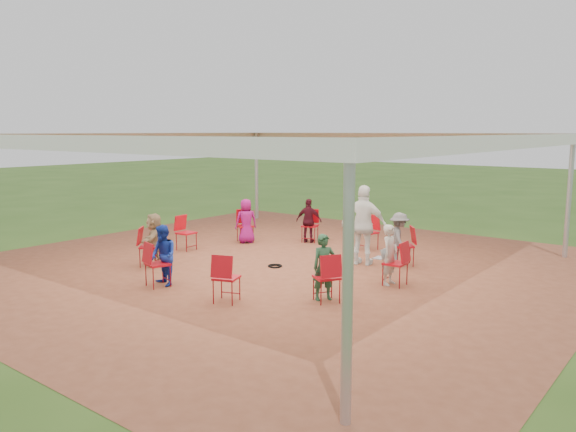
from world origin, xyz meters
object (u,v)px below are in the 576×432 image
Objects in this scene: chair_7 at (158,264)px; chair_1 at (404,246)px; chair_2 at (368,233)px; chair_8 at (226,278)px; chair_4 at (245,226)px; person_seated_0 at (390,255)px; chair_3 at (310,226)px; cable_coil at (275,266)px; person_seated_4 at (154,240)px; chair_0 at (395,264)px; person_seated_5 at (163,255)px; chair_9 at (327,278)px; standing_person at (364,225)px; chair_5 at (186,233)px; person_seated_3 at (246,221)px; laptop at (382,256)px; chair_6 at (149,247)px; person_seated_6 at (324,267)px; person_seated_1 at (399,239)px; person_seated_2 at (309,221)px.

chair_1 is at bearing 72.00° from chair_7.
chair_8 is at bearing 108.00° from chair_2.
chair_4 is 0.74× the size of person_seated_0.
cable_coil is at bearing 89.89° from chair_3.
chair_4 is at bearing 145.66° from person_seated_4.
chair_0 is at bearing 71.61° from person_seated_4.
chair_2 is at bearing 90.00° from person_seated_5.
chair_9 is (1.40, 1.13, 0.00)m from chair_8.
chair_3 is at bearing -41.00° from standing_person.
person_seated_0 reaches higher than chair_7.
chair_4 and chair_7 have the same top height.
chair_5 is 0.74× the size of person_seated_3.
laptop is at bearing 152.97° from chair_1.
standing_person is at bearing 62.42° from chair_8.
chair_2 reaches higher than laptop.
chair_6 is at bearing -143.68° from cable_coil.
person_seated_6 is at bearing 125.12° from chair_2.
chair_5 and chair_7 have the same top height.
standing_person is at bearing 85.65° from person_seated_1.
chair_3 is 1.00× the size of chair_5.
chair_3 and chair_7 have the same top height.
person_seated_5 is (1.45, -0.94, 0.00)m from person_seated_4.
person_seated_6 reaches higher than chair_9.
chair_5 is at bearing 144.00° from chair_7.
chair_2 is (-1.51, 0.98, 0.00)m from chair_1.
chair_1 reaches higher than cable_coil.
person_seated_0 reaches higher than chair_8.
person_seated_6 reaches higher than chair_1.
chair_5 is at bearing -179.67° from cable_coil.
laptop is (1.58, 2.85, 0.13)m from chair_8.
person_seated_2 is at bearing 72.39° from chair_9.
chair_0 is at bearing 18.00° from chair_9.
person_seated_3 is at bearing 71.43° from laptop.
laptop is at bearing 107.04° from chair_4.
chair_3 is 0.20m from person_seated_2.
person_seated_6 is at bearing 90.00° from chair_9.
person_seated_1 is at bearing 36.00° from person_seated_6.
chair_0 is 1.00× the size of chair_3.
chair_7 is at bearing 36.00° from chair_5.
standing_person reaches higher than chair_2.
chair_1 is 1.00× the size of chair_9.
person_seated_3 reaches higher than laptop.
person_seated_6 reaches higher than chair_8.
cable_coil is (2.22, 1.62, -0.59)m from person_seated_4.
chair_5 is at bearing 108.39° from person_seated_6.
chair_0 is 5.54m from chair_6.
person_seated_3 is (0.10, -0.07, 0.16)m from chair_4.
chair_4 is 0.74× the size of person_seated_1.
cable_coil is (-1.46, -1.43, -0.90)m from standing_person.
chair_3 is at bearing 54.00° from chair_0.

